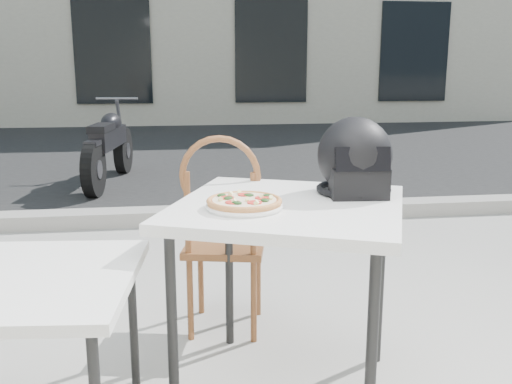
{
  "coord_description": "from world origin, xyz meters",
  "views": [
    {
      "loc": [
        -0.42,
        -1.73,
        1.31
      ],
      "look_at": [
        -0.13,
        0.32,
        0.85
      ],
      "focal_mm": 40.0,
      "sensor_mm": 36.0,
      "label": 1
    }
  ],
  "objects": [
    {
      "name": "helmet",
      "position": [
        0.29,
        0.46,
        0.93
      ],
      "size": [
        0.33,
        0.34,
        0.31
      ],
      "rotation": [
        0.0,
        0.0,
        -0.08
      ],
      "color": "black",
      "rests_on": "cafe_table_main"
    },
    {
      "name": "street_asphalt",
      "position": [
        0.0,
        7.0,
        0.0
      ],
      "size": [
        30.0,
        8.0,
        0.0
      ],
      "primitive_type": "cube",
      "color": "black",
      "rests_on": "ground"
    },
    {
      "name": "curb",
      "position": [
        0.0,
        3.0,
        0.06
      ],
      "size": [
        30.0,
        0.25,
        0.12
      ],
      "primitive_type": "cube",
      "color": "gray",
      "rests_on": "ground"
    },
    {
      "name": "plate",
      "position": [
        -0.18,
        0.27,
        0.81
      ],
      "size": [
        0.31,
        0.31,
        0.02
      ],
      "rotation": [
        0.0,
        0.0,
        -0.09
      ],
      "color": "white",
      "rests_on": "cafe_table_main"
    },
    {
      "name": "motorcycle",
      "position": [
        -1.16,
        4.74,
        0.41
      ],
      "size": [
        0.5,
        1.88,
        0.94
      ],
      "rotation": [
        0.0,
        0.0,
        -0.14
      ],
      "color": "black",
      "rests_on": "street_asphalt"
    },
    {
      "name": "pizza",
      "position": [
        -0.18,
        0.27,
        0.83
      ],
      "size": [
        0.3,
        0.3,
        0.03
      ],
      "rotation": [
        0.0,
        0.0,
        -0.07
      ],
      "color": "#BE7D45",
      "rests_on": "plate"
    },
    {
      "name": "cafe_chair_main",
      "position": [
        -0.21,
        0.9,
        0.56
      ],
      "size": [
        0.45,
        0.45,
        1.0
      ],
      "rotation": [
        0.0,
        0.0,
        2.93
      ],
      "color": "brown",
      "rests_on": "ground"
    },
    {
      "name": "cafe_table_main",
      "position": [
        -0.01,
        0.34,
        0.73
      ],
      "size": [
        1.09,
        1.09,
        0.8
      ],
      "rotation": [
        0.0,
        0.0,
        -0.39
      ],
      "color": "silver",
      "rests_on": "ground"
    },
    {
      "name": "cafe_table_side",
      "position": [
        -0.92,
        0.02,
        0.61
      ],
      "size": [
        0.77,
        0.77,
        0.67
      ],
      "rotation": [
        0.0,
        0.0,
        -0.1
      ],
      "color": "silver",
      "rests_on": "ground"
    }
  ]
}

